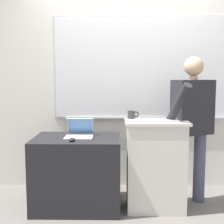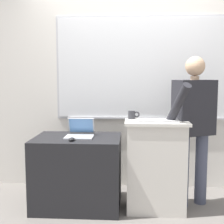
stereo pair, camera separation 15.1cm
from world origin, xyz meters
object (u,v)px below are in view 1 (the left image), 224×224
(laptop, at_px, (80,132))
(computer_mouse_by_laptop, at_px, (72,140))
(side_desk, at_px, (77,172))
(lectern_podium, at_px, (156,165))
(person_presenter, at_px, (192,120))
(coffee_mug, at_px, (132,115))
(wireless_keyboard, at_px, (158,120))

(laptop, distance_m, computer_mouse_by_laptop, 0.24)
(side_desk, relative_size, computer_mouse_by_laptop, 9.16)
(computer_mouse_by_laptop, bearing_deg, lectern_podium, 9.36)
(person_presenter, xyz_separation_m, laptop, (-1.21, -0.06, -0.12))
(lectern_podium, distance_m, coffee_mug, 0.59)
(lectern_podium, xyz_separation_m, person_presenter, (0.40, 0.15, 0.45))
(side_desk, distance_m, wireless_keyboard, 1.03)
(side_desk, height_order, person_presenter, person_presenter)
(lectern_podium, height_order, laptop, laptop)
(computer_mouse_by_laptop, relative_size, coffee_mug, 0.80)
(person_presenter, distance_m, coffee_mug, 0.66)
(lectern_podium, relative_size, laptop, 3.10)
(lectern_podium, distance_m, computer_mouse_by_laptop, 0.92)
(person_presenter, height_order, coffee_mug, person_presenter)
(side_desk, height_order, wireless_keyboard, wireless_keyboard)
(lectern_podium, distance_m, side_desk, 0.84)
(person_presenter, relative_size, coffee_mug, 12.96)
(coffee_mug, bearing_deg, side_desk, -172.17)
(person_presenter, bearing_deg, wireless_keyboard, -176.97)
(lectern_podium, distance_m, person_presenter, 0.63)
(computer_mouse_by_laptop, height_order, coffee_mug, coffee_mug)
(coffee_mug, bearing_deg, person_presenter, 1.55)
(laptop, height_order, computer_mouse_by_laptop, laptop)
(side_desk, height_order, laptop, laptop)
(wireless_keyboard, relative_size, coffee_mug, 3.33)
(laptop, relative_size, coffee_mug, 2.46)
(lectern_podium, relative_size, person_presenter, 0.59)
(laptop, bearing_deg, person_presenter, 2.65)
(person_presenter, height_order, laptop, person_presenter)
(side_desk, relative_size, coffee_mug, 7.37)
(laptop, relative_size, wireless_keyboard, 0.74)
(laptop, height_order, coffee_mug, coffee_mug)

